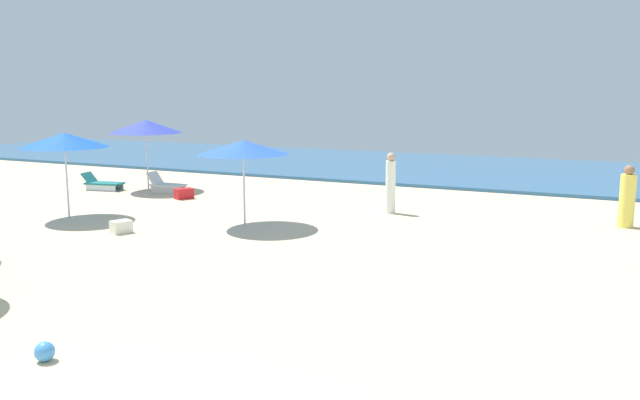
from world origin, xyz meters
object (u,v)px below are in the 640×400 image
at_px(cooler_box_1, 184,194).
at_px(beachgoer_0, 627,199).
at_px(lounge_chair_7_1, 102,183).
at_px(beach_ball_0, 45,352).
at_px(umbrella_1, 243,147).
at_px(beachgoer_1, 391,184).
at_px(cooler_box_2, 121,227).
at_px(umbrella_4, 64,140).
at_px(umbrella_7, 146,126).
at_px(lounge_chair_7_0, 166,185).

bearing_deg(cooler_box_1, beachgoer_0, 123.92).
relative_size(beachgoer_0, cooler_box_1, 2.90).
xyz_separation_m(lounge_chair_7_1, beach_ball_0, (9.86, -11.66, -0.10)).
xyz_separation_m(umbrella_1, beachgoer_1, (2.88, 3.29, -1.22)).
distance_m(lounge_chair_7_1, cooler_box_2, 7.42).
bearing_deg(cooler_box_2, cooler_box_1, 40.14).
bearing_deg(cooler_box_1, umbrella_1, 83.55).
distance_m(beachgoer_0, cooler_box_2, 12.93).
distance_m(umbrella_4, umbrella_7, 5.08).
distance_m(umbrella_1, beach_ball_0, 9.06).
distance_m(umbrella_7, beach_ball_0, 15.08).
relative_size(umbrella_1, cooler_box_1, 4.18).
distance_m(beachgoer_1, beach_ball_0, 11.92).
bearing_deg(beachgoer_1, umbrella_1, -127.48).
bearing_deg(beachgoer_1, umbrella_7, -179.27).
distance_m(umbrella_4, lounge_chair_7_0, 5.10).
bearing_deg(lounge_chair_7_1, beachgoer_1, -99.36).
relative_size(lounge_chair_7_1, cooler_box_1, 2.66).
bearing_deg(cooler_box_1, lounge_chair_7_1, -66.07).
xyz_separation_m(lounge_chair_7_0, cooler_box_2, (2.99, -5.61, -0.11)).
distance_m(cooler_box_1, cooler_box_2, 5.10).
bearing_deg(umbrella_1, cooler_box_1, 145.18).
bearing_deg(beachgoer_0, umbrella_4, 26.15).
relative_size(umbrella_4, cooler_box_2, 5.04).
bearing_deg(lounge_chair_7_1, umbrella_7, -75.19).
bearing_deg(beach_ball_0, beachgoer_1, 86.44).
xyz_separation_m(beachgoer_0, beach_ball_0, (-6.91, -12.64, -0.61)).
relative_size(lounge_chair_7_1, beach_ball_0, 5.49).
bearing_deg(umbrella_4, beachgoer_1, 29.49).
height_order(cooler_box_1, cooler_box_2, cooler_box_1).
relative_size(lounge_chair_7_0, beach_ball_0, 4.86).
bearing_deg(umbrella_7, lounge_chair_7_0, -12.23).
xyz_separation_m(umbrella_7, cooler_box_2, (3.91, -5.81, -2.07)).
distance_m(lounge_chair_7_0, cooler_box_2, 6.36).
xyz_separation_m(umbrella_4, beachgoer_0, (14.03, 5.21, -1.41)).
height_order(umbrella_1, beachgoer_1, umbrella_1).
xyz_separation_m(umbrella_1, lounge_chair_7_0, (-5.34, 3.56, -1.80)).
height_order(beachgoer_1, cooler_box_1, beachgoer_1).
xyz_separation_m(umbrella_4, beachgoer_1, (7.86, 4.45, -1.32)).
height_order(umbrella_4, cooler_box_1, umbrella_4).
bearing_deg(cooler_box_1, umbrella_4, 14.33).
distance_m(lounge_chair_7_1, beachgoer_0, 16.80).
bearing_deg(umbrella_1, beachgoer_0, 24.10).
bearing_deg(beachgoer_0, beach_ball_0, 67.12).
bearing_deg(umbrella_4, cooler_box_2, -18.60).
bearing_deg(beachgoer_1, beach_ball_0, -89.85).
bearing_deg(beachgoer_1, lounge_chair_7_0, -178.22).
xyz_separation_m(umbrella_7, beachgoer_0, (15.30, 0.29, -1.48)).
xyz_separation_m(umbrella_1, cooler_box_1, (-4.00, 2.78, -1.89)).
height_order(umbrella_7, cooler_box_2, umbrella_7).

